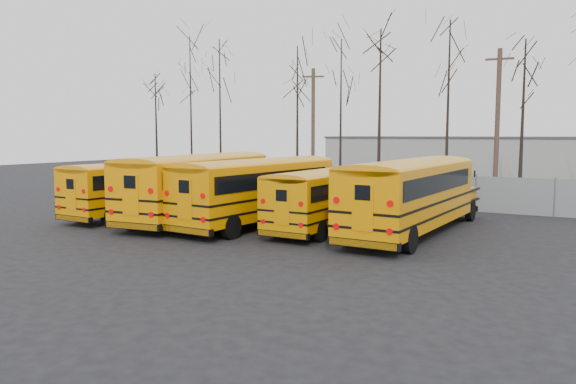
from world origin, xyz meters
The scene contains 18 objects.
ground centered at (0.00, 0.00, 0.00)m, with size 120.00×120.00×0.00m, color black.
fence centered at (0.00, 12.00, 1.00)m, with size 40.00×0.04×2.00m, color gray.
distant_building centered at (2.00, 32.00, 2.00)m, with size 22.00×8.00×4.00m, color #9B9C97.
bus_a centered at (-7.08, 1.84, 1.72)m, with size 2.82×10.60×2.94m.
bus_b centered at (-3.52, 2.01, 1.98)m, with size 3.97×12.29×3.38m.
bus_c centered at (-0.02, 2.17, 1.89)m, with size 3.53×11.70×3.23m.
bus_d centered at (3.38, 2.88, 1.65)m, with size 2.51×10.11×2.82m.
bus_e centered at (7.07, 3.12, 1.94)m, with size 3.14×11.95×3.32m.
utility_pole_left centered at (-5.91, 19.28, 4.84)m, with size 1.60×0.75×9.43m.
utility_pole_right centered at (8.22, 16.91, 4.94)m, with size 1.71×0.30×9.61m.
tree_0 centered at (-17.03, 13.62, 4.52)m, with size 0.26×0.26×9.03m, color black.
tree_1 centered at (-13.62, 13.78, 5.85)m, with size 0.26×0.26×11.70m, color black.
tree_2 centered at (-11.19, 14.22, 5.69)m, with size 0.26×0.26×11.39m, color black.
tree_3 centered at (-5.73, 16.34, 5.37)m, with size 0.26×0.26×10.75m, color black.
tree_4 centered at (-2.55, 17.04, 5.52)m, with size 0.26×0.26×11.05m, color black.
tree_5 centered at (1.06, 15.23, 5.59)m, with size 0.26×0.26×11.19m, color black.
tree_6 centered at (5.33, 16.08, 5.75)m, with size 0.26×0.26×11.50m, color black.
tree_7 centered at (9.58, 17.76, 5.11)m, with size 0.26×0.26×10.21m, color black.
Camera 1 is at (14.15, -20.35, 4.32)m, focal length 35.00 mm.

